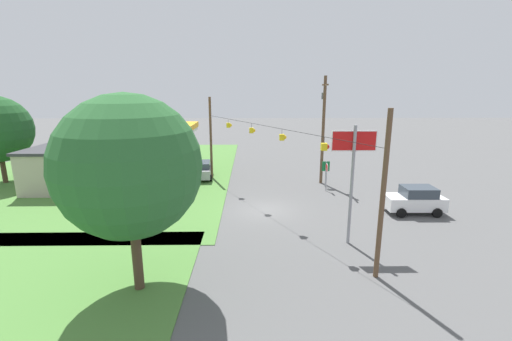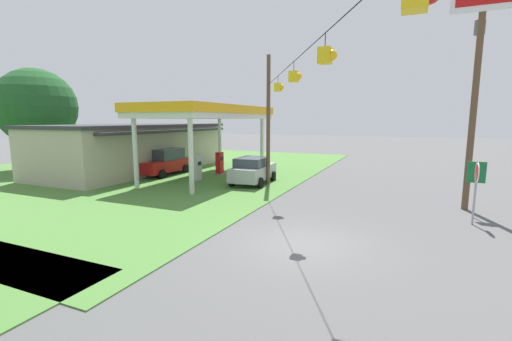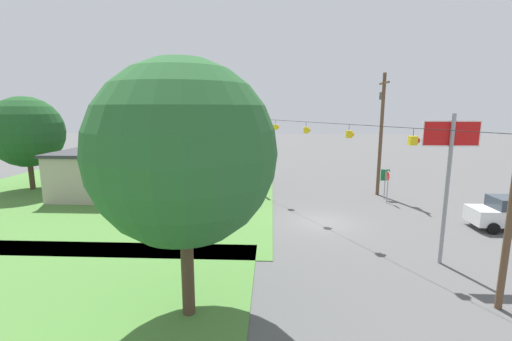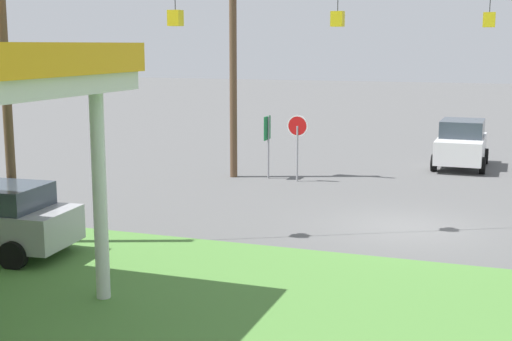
{
  "view_description": "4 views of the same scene",
  "coord_description": "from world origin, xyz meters",
  "px_view_note": "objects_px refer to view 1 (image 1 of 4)",
  "views": [
    {
      "loc": [
        -24.23,
        1.03,
        8.92
      ],
      "look_at": [
        2.62,
        0.64,
        2.42
      ],
      "focal_mm": 24.0,
      "sensor_mm": 36.0,
      "label": 1
    },
    {
      "loc": [
        -10.74,
        -3.01,
        4.16
      ],
      "look_at": [
        3.99,
        3.47,
        1.76
      ],
      "focal_mm": 24.0,
      "sensor_mm": 36.0,
      "label": 2
    },
    {
      "loc": [
        -21.12,
        3.27,
        7.13
      ],
      "look_at": [
        2.97,
        4.38,
        2.79
      ],
      "focal_mm": 24.0,
      "sensor_mm": 36.0,
      "label": 3
    },
    {
      "loc": [
        -2.48,
        19.78,
        5.09
      ],
      "look_at": [
        3.57,
        2.66,
        1.87
      ],
      "focal_mm": 50.0,
      "sensor_mm": 36.0,
      "label": 4
    }
  ],
  "objects_px": {
    "car_at_pumps_rear": "(128,168)",
    "stop_sign_overhead": "(353,159)",
    "stop_sign_roadside": "(327,171)",
    "car_at_pumps_front": "(202,170)",
    "fuel_pump_near": "(162,172)",
    "fuel_pump_far": "(169,165)",
    "car_on_crossroad": "(415,200)",
    "tree_west_verge": "(129,167)",
    "gas_station_store": "(97,157)",
    "utility_pole_main": "(323,125)",
    "route_sign": "(326,169)",
    "gas_station_canopy": "(163,132)"
  },
  "relations": [
    {
      "from": "car_at_pumps_front",
      "to": "car_on_crossroad",
      "type": "relative_size",
      "value": 1.08
    },
    {
      "from": "gas_station_store",
      "to": "utility_pole_main",
      "type": "bearing_deg",
      "value": -98.8
    },
    {
      "from": "stop_sign_roadside",
      "to": "tree_west_verge",
      "type": "height_order",
      "value": "tree_west_verge"
    },
    {
      "from": "utility_pole_main",
      "to": "tree_west_verge",
      "type": "xyz_separation_m",
      "value": [
        -17.71,
        11.82,
        0.12
      ]
    },
    {
      "from": "fuel_pump_near",
      "to": "stop_sign_overhead",
      "type": "height_order",
      "value": "stop_sign_overhead"
    },
    {
      "from": "car_on_crossroad",
      "to": "stop_sign_roadside",
      "type": "distance_m",
      "value": 7.74
    },
    {
      "from": "fuel_pump_near",
      "to": "car_on_crossroad",
      "type": "relative_size",
      "value": 0.42
    },
    {
      "from": "fuel_pump_near",
      "to": "utility_pole_main",
      "type": "relative_size",
      "value": 0.17
    },
    {
      "from": "car_on_crossroad",
      "to": "route_sign",
      "type": "height_order",
      "value": "route_sign"
    },
    {
      "from": "fuel_pump_far",
      "to": "utility_pole_main",
      "type": "distance_m",
      "value": 16.75
    },
    {
      "from": "car_at_pumps_front",
      "to": "stop_sign_overhead",
      "type": "bearing_deg",
      "value": -148.28
    },
    {
      "from": "fuel_pump_near",
      "to": "gas_station_store",
      "type": "bearing_deg",
      "value": 71.5
    },
    {
      "from": "car_at_pumps_rear",
      "to": "stop_sign_roadside",
      "type": "bearing_deg",
      "value": 73.94
    },
    {
      "from": "gas_station_canopy",
      "to": "utility_pole_main",
      "type": "xyz_separation_m",
      "value": [
        -2.61,
        -15.52,
        0.96
      ]
    },
    {
      "from": "gas_station_store",
      "to": "car_on_crossroad",
      "type": "height_order",
      "value": "gas_station_store"
    },
    {
      "from": "tree_west_verge",
      "to": "gas_station_store",
      "type": "bearing_deg",
      "value": 27.39
    },
    {
      "from": "gas_station_store",
      "to": "car_at_pumps_front",
      "type": "bearing_deg",
      "value": -98.77
    },
    {
      "from": "car_at_pumps_rear",
      "to": "car_on_crossroad",
      "type": "height_order",
      "value": "car_at_pumps_rear"
    },
    {
      "from": "gas_station_canopy",
      "to": "stop_sign_roadside",
      "type": "bearing_deg",
      "value": -108.74
    },
    {
      "from": "gas_station_canopy",
      "to": "stop_sign_roadside",
      "type": "height_order",
      "value": "gas_station_canopy"
    },
    {
      "from": "tree_west_verge",
      "to": "utility_pole_main",
      "type": "bearing_deg",
      "value": -33.73
    },
    {
      "from": "stop_sign_roadside",
      "to": "car_at_pumps_front",
      "type": "bearing_deg",
      "value": -110.92
    },
    {
      "from": "fuel_pump_near",
      "to": "route_sign",
      "type": "height_order",
      "value": "route_sign"
    },
    {
      "from": "route_sign",
      "to": "fuel_pump_near",
      "type": "bearing_deg",
      "value": 80.99
    },
    {
      "from": "route_sign",
      "to": "utility_pole_main",
      "type": "bearing_deg",
      "value": 5.06
    },
    {
      "from": "gas_station_store",
      "to": "car_at_pumps_front",
      "type": "height_order",
      "value": "gas_station_store"
    },
    {
      "from": "gas_station_store",
      "to": "fuel_pump_near",
      "type": "bearing_deg",
      "value": -108.5
    },
    {
      "from": "car_at_pumps_rear",
      "to": "stop_sign_overhead",
      "type": "distance_m",
      "value": 24.36
    },
    {
      "from": "stop_sign_roadside",
      "to": "stop_sign_overhead",
      "type": "xyz_separation_m",
      "value": [
        -10.46,
        0.94,
        3.24
      ]
    },
    {
      "from": "fuel_pump_far",
      "to": "utility_pole_main",
      "type": "bearing_deg",
      "value": -104.93
    },
    {
      "from": "route_sign",
      "to": "car_at_pumps_rear",
      "type": "bearing_deg",
      "value": 78.85
    },
    {
      "from": "route_sign",
      "to": "car_at_pumps_front",
      "type": "bearing_deg",
      "value": 74.82
    },
    {
      "from": "car_at_pumps_rear",
      "to": "route_sign",
      "type": "distance_m",
      "value": 19.84
    },
    {
      "from": "fuel_pump_near",
      "to": "fuel_pump_far",
      "type": "xyz_separation_m",
      "value": [
        3.05,
        0.0,
        0.0
      ]
    },
    {
      "from": "car_at_pumps_front",
      "to": "stop_sign_overhead",
      "type": "height_order",
      "value": "stop_sign_overhead"
    },
    {
      "from": "fuel_pump_near",
      "to": "car_at_pumps_front",
      "type": "bearing_deg",
      "value": -79.17
    },
    {
      "from": "fuel_pump_far",
      "to": "car_at_pumps_front",
      "type": "distance_m",
      "value": 4.47
    },
    {
      "from": "stop_sign_roadside",
      "to": "tree_west_verge",
      "type": "distance_m",
      "value": 19.51
    },
    {
      "from": "gas_station_store",
      "to": "fuel_pump_near",
      "type": "xyz_separation_m",
      "value": [
        -2.45,
        -7.32,
        -1.08
      ]
    },
    {
      "from": "fuel_pump_far",
      "to": "tree_west_verge",
      "type": "xyz_separation_m",
      "value": [
        -21.85,
        -3.69,
        4.88
      ]
    },
    {
      "from": "car_at_pumps_front",
      "to": "car_on_crossroad",
      "type": "bearing_deg",
      "value": -124.67
    },
    {
      "from": "gas_station_store",
      "to": "tree_west_verge",
      "type": "height_order",
      "value": "tree_west_verge"
    },
    {
      "from": "gas_station_canopy",
      "to": "fuel_pump_near",
      "type": "height_order",
      "value": "gas_station_canopy"
    },
    {
      "from": "stop_sign_roadside",
      "to": "gas_station_store",
      "type": "bearing_deg",
      "value": -105.15
    },
    {
      "from": "fuel_pump_near",
      "to": "route_sign",
      "type": "xyz_separation_m",
      "value": [
        -2.48,
        -15.64,
        0.89
      ]
    },
    {
      "from": "stop_sign_overhead",
      "to": "car_at_pumps_front",
      "type": "bearing_deg",
      "value": 35.66
    },
    {
      "from": "fuel_pump_far",
      "to": "car_at_pumps_front",
      "type": "xyz_separation_m",
      "value": [
        -2.32,
        -3.81,
        0.09
      ]
    },
    {
      "from": "stop_sign_roadside",
      "to": "stop_sign_overhead",
      "type": "bearing_deg",
      "value": -5.15
    },
    {
      "from": "car_at_pumps_front",
      "to": "route_sign",
      "type": "height_order",
      "value": "route_sign"
    },
    {
      "from": "fuel_pump_near",
      "to": "car_at_pumps_rear",
      "type": "relative_size",
      "value": 0.36
    }
  ]
}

